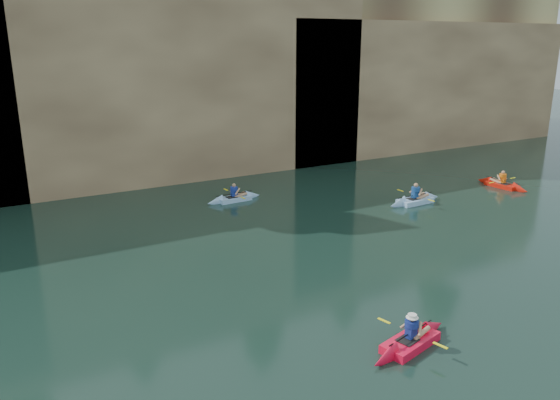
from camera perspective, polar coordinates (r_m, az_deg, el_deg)
ground at (r=14.85m, az=15.13°, el=-17.51°), size 160.00×160.00×0.00m
cliff at (r=39.61m, az=-16.64°, el=12.60°), size 70.00×16.00×12.00m
cliff_slab_center at (r=33.10m, az=-10.11°, el=11.89°), size 24.00×2.40×11.40m
cliff_slab_east at (r=44.07m, az=15.75°, el=11.57°), size 26.00×2.40×9.84m
sea_cave_center at (r=31.56m, az=-19.65°, el=3.44°), size 3.50×1.00×3.20m
sea_cave_east at (r=36.41m, az=2.53°, el=7.03°), size 5.00×1.00×4.50m
main_kayaker at (r=15.95m, az=13.47°, el=-14.15°), size 3.34×2.18×1.21m
kayaker_ltblue_near at (r=29.12m, az=13.92°, el=-0.03°), size 3.43×2.62×1.35m
kayaker_red_far at (r=33.91m, az=22.17°, el=1.50°), size 2.38×3.31×1.20m
kayaker_ltblue_mid at (r=28.80m, az=-4.81°, el=0.18°), size 3.13×2.33×1.18m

